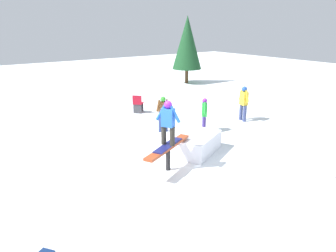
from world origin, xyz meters
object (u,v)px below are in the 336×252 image
object	(u,v)px
bystander_yellow	(244,102)
folding_chair	(138,104)
main_rider_on_rail	(168,124)
bystander_brown	(163,112)
rail_feature	(168,149)
pine_tree_far	(187,43)
bystander_green	(204,113)

from	to	relation	value
bystander_yellow	folding_chair	size ratio (longest dim) A/B	1.75
main_rider_on_rail	folding_chair	bearing A→B (deg)	-140.73
bystander_brown	folding_chair	bearing A→B (deg)	93.29
rail_feature	bystander_brown	distance (m)	3.61
bystander_brown	folding_chair	world-z (taller)	bystander_brown
main_rider_on_rail	bystander_yellow	distance (m)	6.14
folding_chair	pine_tree_far	bearing A→B (deg)	-98.06
bystander_brown	bystander_yellow	bearing A→B (deg)	3.18
main_rider_on_rail	pine_tree_far	distance (m)	14.79
folding_chair	bystander_yellow	bearing A→B (deg)	175.14
bystander_yellow	pine_tree_far	world-z (taller)	pine_tree_far
bystander_brown	folding_chair	size ratio (longest dim) A/B	1.63
bystander_brown	folding_chair	xyz separation A→B (m)	(-0.64, -3.06, -0.39)
bystander_green	folding_chair	xyz separation A→B (m)	(0.67, -4.03, -0.36)
rail_feature	bystander_green	world-z (taller)	bystander_green
bystander_green	pine_tree_far	size ratio (longest dim) A/B	0.29
bystander_brown	pine_tree_far	world-z (taller)	pine_tree_far
bystander_brown	bystander_yellow	xyz separation A→B (m)	(-3.76, 0.80, 0.06)
bystander_yellow	folding_chair	bearing A→B (deg)	52.43
rail_feature	bystander_yellow	distance (m)	6.12
bystander_brown	folding_chair	distance (m)	3.16
main_rider_on_rail	folding_chair	world-z (taller)	main_rider_on_rail
rail_feature	bystander_green	xyz separation A→B (m)	(-3.24, -2.07, 0.12)
rail_feature	pine_tree_far	xyz separation A→B (m)	(-9.60, -11.16, 2.19)
folding_chair	pine_tree_far	distance (m)	8.99
main_rider_on_rail	bystander_yellow	bearing A→B (deg)	173.67
rail_feature	bystander_green	distance (m)	3.85
main_rider_on_rail	bystander_yellow	xyz separation A→B (m)	(-5.69, -2.25, -0.58)
main_rider_on_rail	rail_feature	bearing A→B (deg)	0.00
bystander_yellow	pine_tree_far	bearing A→B (deg)	-10.18
bystander_brown	bystander_green	bearing A→B (deg)	-21.31
bystander_yellow	main_rider_on_rail	bearing A→B (deg)	125.09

